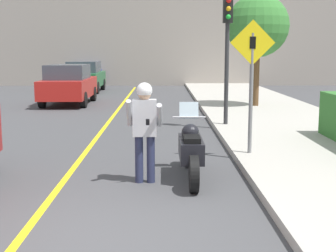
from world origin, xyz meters
TOP-DOWN VIEW (x-y plane):
  - ground_plane at (0.00, 0.00)m, footprint 80.00×80.00m
  - road_center_line at (-0.60, 6.00)m, footprint 0.12×36.00m
  - building_backdrop at (0.00, 26.00)m, footprint 28.00×1.20m
  - motorcycle at (1.62, 2.76)m, footprint 0.62×2.33m
  - person_biker at (0.82, 2.47)m, footprint 0.59×0.47m
  - crossing_sign at (2.93, 4.14)m, footprint 0.91×0.08m
  - traffic_light at (2.95, 8.01)m, footprint 0.26×0.30m
  - street_tree at (4.72, 12.66)m, footprint 2.37×2.37m
  - parked_car_red at (-2.85, 14.52)m, footprint 1.88×4.20m
  - parked_car_green at (-3.19, 20.67)m, footprint 1.88×4.20m
  - parked_car_blue at (-3.75, 26.76)m, footprint 1.88×4.20m

SIDE VIEW (x-z plane):
  - ground_plane at x=0.00m, z-range 0.00..0.00m
  - road_center_line at x=-0.60m, z-range 0.00..0.01m
  - motorcycle at x=1.62m, z-range -0.14..1.14m
  - parked_car_red at x=-2.85m, z-range 0.02..1.70m
  - parked_car_green at x=-3.19m, z-range 0.02..1.70m
  - parked_car_blue at x=-3.75m, z-range 0.02..1.70m
  - person_biker at x=0.82m, z-range 0.19..1.91m
  - crossing_sign at x=2.93m, z-range 0.42..3.13m
  - traffic_light at x=2.95m, z-range 0.86..4.48m
  - street_tree at x=4.72m, z-range 1.06..5.27m
  - building_backdrop at x=0.00m, z-range 0.00..8.23m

